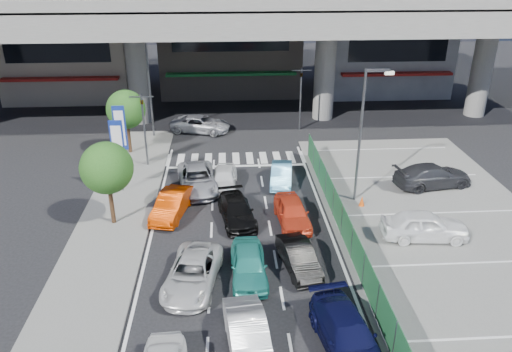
{
  "coord_description": "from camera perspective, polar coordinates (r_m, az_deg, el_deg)",
  "views": [
    {
      "loc": [
        -0.66,
        -20.48,
        14.0
      ],
      "look_at": [
        1.03,
        6.24,
        1.67
      ],
      "focal_mm": 35.0,
      "sensor_mm": 36.0,
      "label": 1
    }
  ],
  "objects": [
    {
      "name": "taxi_orange_left",
      "position": [
        28.75,
        -9.61,
        -3.25
      ],
      "size": [
        2.33,
        4.35,
        1.36
      ],
      "primitive_type": "imported",
      "rotation": [
        0.0,
        0.0,
        -0.23
      ],
      "color": "#B83201",
      "rests_on": "ground"
    },
    {
      "name": "tree_far",
      "position": [
        37.24,
        -14.64,
        7.36
      ],
      "size": [
        2.8,
        2.8,
        4.8
      ],
      "color": "#382314",
      "rests_on": "ground"
    },
    {
      "name": "traffic_light_right",
      "position": [
        41.2,
        5.17,
        10.49
      ],
      "size": [
        1.6,
        1.24,
        5.2
      ],
      "color": "#595B60",
      "rests_on": "ground"
    },
    {
      "name": "signboard_far",
      "position": [
        34.03,
        -15.25,
        5.09
      ],
      "size": [
        0.8,
        0.14,
        4.7
      ],
      "color": "#595B60",
      "rests_on": "ground"
    },
    {
      "name": "expressway",
      "position": [
        42.8,
        -2.85,
        17.67
      ],
      "size": [
        64.0,
        14.0,
        10.75
      ],
      "color": "slate",
      "rests_on": "ground"
    },
    {
      "name": "sedan_black_mid",
      "position": [
        27.84,
        -2.21,
        -4.02
      ],
      "size": [
        2.38,
        4.46,
        1.23
      ],
      "primitive_type": "imported",
      "rotation": [
        0.0,
        0.0,
        0.16
      ],
      "color": "black",
      "rests_on": "ground"
    },
    {
      "name": "signboard_near",
      "position": [
        31.19,
        -15.51,
        3.27
      ],
      "size": [
        0.8,
        0.14,
        4.7
      ],
      "color": "#595B60",
      "rests_on": "ground"
    },
    {
      "name": "kei_truck_front_right",
      "position": [
        32.22,
        2.93,
        0.16
      ],
      "size": [
        1.82,
        3.91,
        1.24
      ],
      "primitive_type": "imported",
      "rotation": [
        0.0,
        0.0,
        -0.14
      ],
      "color": "#6BC2F2",
      "rests_on": "ground"
    },
    {
      "name": "wagon_silver_front_left",
      "position": [
        31.61,
        -6.73,
        -0.35
      ],
      "size": [
        2.9,
        5.22,
        1.38
      ],
      "primitive_type": "imported",
      "rotation": [
        0.0,
        0.0,
        0.13
      ],
      "color": "#999AA1",
      "rests_on": "ground"
    },
    {
      "name": "parked_sedan_white",
      "position": [
        27.48,
        18.71,
        -5.37
      ],
      "size": [
        4.61,
        2.14,
        1.53
      ],
      "primitive_type": "imported",
      "rotation": [
        0.0,
        0.0,
        1.5
      ],
      "color": "white",
      "rests_on": "parking_lot"
    },
    {
      "name": "crossing_wagon_silver",
      "position": [
        41.67,
        -6.36,
        5.92
      ],
      "size": [
        5.25,
        3.37,
        1.35
      ],
      "primitive_type": "imported",
      "rotation": [
        0.0,
        0.0,
        1.32
      ],
      "color": "#B2B3BA",
      "rests_on": "ground"
    },
    {
      "name": "fence_run",
      "position": [
        25.85,
        10.29,
        -6.16
      ],
      "size": [
        0.16,
        22.0,
        1.8
      ],
      "primitive_type": null,
      "color": "#1E5931",
      "rests_on": "ground"
    },
    {
      "name": "taxi_orange_right",
      "position": [
        27.63,
        4.16,
        -4.14
      ],
      "size": [
        1.94,
        4.16,
        1.38
      ],
      "primitive_type": "imported",
      "rotation": [
        0.0,
        0.0,
        0.08
      ],
      "color": "red",
      "rests_on": "ground"
    },
    {
      "name": "building_center",
      "position": [
        53.84,
        -3.04,
        17.75
      ],
      "size": [
        14.0,
        10.9,
        15.0
      ],
      "color": "gray",
      "rests_on": "ground"
    },
    {
      "name": "ground",
      "position": [
        24.81,
        -1.49,
        -9.63
      ],
      "size": [
        120.0,
        120.0,
        0.0
      ],
      "primitive_type": "plane",
      "color": "black",
      "rests_on": "ground"
    },
    {
      "name": "parking_lot",
      "position": [
        28.92,
        20.8,
        -5.95
      ],
      "size": [
        12.0,
        28.0,
        0.06
      ],
      "primitive_type": "cube",
      "color": "slate",
      "rests_on": "ground"
    },
    {
      "name": "sidewalk_left",
      "position": [
        28.87,
        -15.9,
        -5.19
      ],
      "size": [
        4.0,
        30.0,
        0.12
      ],
      "primitive_type": "cube",
      "color": "slate",
      "rests_on": "ground"
    },
    {
      "name": "tree_near",
      "position": [
        27.42,
        -16.69,
        0.86
      ],
      "size": [
        2.8,
        2.8,
        4.8
      ],
      "color": "#382314",
      "rests_on": "ground"
    },
    {
      "name": "hatch_black_mid_right",
      "position": [
        24.0,
        4.91,
        -9.26
      ],
      "size": [
        1.94,
        3.92,
        1.24
      ],
      "primitive_type": "imported",
      "rotation": [
        0.0,
        0.0,
        0.18
      ],
      "color": "black",
      "rests_on": "ground"
    },
    {
      "name": "sedan_white_mid_left",
      "position": [
        23.01,
        -7.27,
        -10.96
      ],
      "size": [
        2.91,
        4.97,
        1.3
      ],
      "primitive_type": "imported",
      "rotation": [
        0.0,
        0.0,
        -0.17
      ],
      "color": "silver",
      "rests_on": "ground"
    },
    {
      "name": "minivan_navy_back",
      "position": [
        20.03,
        10.38,
        -17.41
      ],
      "size": [
        2.64,
        4.99,
        1.38
      ],
      "primitive_type": "imported",
      "rotation": [
        0.0,
        0.0,
        0.15
      ],
      "color": "black",
      "rests_on": "ground"
    },
    {
      "name": "traffic_light_left",
      "position": [
        34.45,
        -12.82,
        7.12
      ],
      "size": [
        1.6,
        1.24,
        5.2
      ],
      "color": "#595B60",
      "rests_on": "ground"
    },
    {
      "name": "taxi_teal_mid",
      "position": [
        23.33,
        -0.85,
        -10.06
      ],
      "size": [
        1.69,
        4.07,
        1.38
      ],
      "primitive_type": "imported",
      "rotation": [
        0.0,
        0.0,
        0.02
      ],
      "color": "teal",
      "rests_on": "ground"
    },
    {
      "name": "building_west",
      "position": [
        55.15,
        -20.5,
        15.42
      ],
      "size": [
        12.0,
        10.9,
        13.0
      ],
      "color": "#A29683",
      "rests_on": "ground"
    },
    {
      "name": "hatch_white_back_mid",
      "position": [
        19.67,
        -0.91,
        -17.86
      ],
      "size": [
        1.94,
        4.33,
        1.38
      ],
      "primitive_type": "imported",
      "rotation": [
        0.0,
        0.0,
        0.12
      ],
      "color": "silver",
      "rests_on": "ground"
    },
    {
      "name": "sedan_white_front_mid",
      "position": [
        31.7,
        -3.63,
        -0.25
      ],
      "size": [
        1.76,
        3.87,
        1.29
      ],
      "primitive_type": "imported",
      "rotation": [
        0.0,
        0.0,
        -0.06
      ],
      "color": "white",
      "rests_on": "ground"
    },
    {
      "name": "traffic_cone",
      "position": [
        30.07,
        12.0,
        -2.79
      ],
      "size": [
        0.36,
        0.36,
        0.64
      ],
      "primitive_type": "cone",
      "rotation": [
        0.0,
        0.0,
        0.11
      ],
      "color": "#D4480B",
      "rests_on": "parking_lot"
    },
    {
      "name": "parked_sedan_dgrey",
      "position": [
        33.58,
        19.54,
        0.04
      ],
      "size": [
        5.28,
        2.86,
        1.45
      ],
      "primitive_type": "imported",
      "rotation": [
        0.0,
        0.0,
        1.74
      ],
      "color": "#2A2B2F",
      "rests_on": "parking_lot"
    },
    {
      "name": "street_lamp_left",
      "position": [
        39.97,
        -11.89,
        10.86
      ],
      "size": [
        1.65,
        0.22,
        8.0
      ],
      "color": "#595B60",
      "rests_on": "ground"
    },
    {
      "name": "building_east",
      "position": [
        55.6,
        14.4,
        15.71
      ],
      "size": [
        12.0,
        10.9,
        12.0
      ],
      "color": "gray",
      "rests_on": "ground"
    },
    {
      "name": "street_lamp_right",
      "position": [
        29.11,
        12.25,
        5.67
      ],
      "size": [
        1.65,
        0.22,
        8.0
      ],
      "color": "#595B60",
      "rests_on": "ground"
    }
  ]
}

